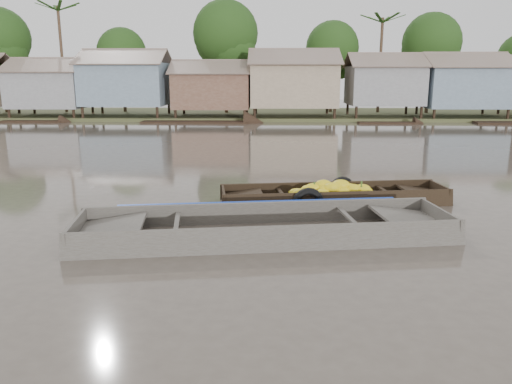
{
  "coord_description": "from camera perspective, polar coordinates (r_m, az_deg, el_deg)",
  "views": [
    {
      "loc": [
        0.42,
        -10.05,
        3.53
      ],
      "look_at": [
        0.19,
        1.39,
        0.8
      ],
      "focal_mm": 35.0,
      "sensor_mm": 36.0,
      "label": 1
    }
  ],
  "objects": [
    {
      "name": "riverbank",
      "position": [
        42.0,
        4.86,
        12.76
      ],
      "size": [
        120.0,
        12.47,
        10.22
      ],
      "color": "#384723",
      "rests_on": "ground"
    },
    {
      "name": "ground",
      "position": [
        10.66,
        -1.17,
        -5.92
      ],
      "size": [
        120.0,
        120.0,
        0.0
      ],
      "primitive_type": "plane",
      "color": "#4C433A",
      "rests_on": "ground"
    },
    {
      "name": "distant_boats",
      "position": [
        35.07,
        14.78,
        7.13
      ],
      "size": [
        44.77,
        16.44,
        0.35
      ],
      "color": "black",
      "rests_on": "ground"
    },
    {
      "name": "banana_boat",
      "position": [
        14.06,
        8.48,
        -0.45
      ],
      "size": [
        6.44,
        2.29,
        0.9
      ],
      "rotation": [
        0.0,
        0.0,
        0.13
      ],
      "color": "black",
      "rests_on": "ground"
    },
    {
      "name": "viewer_boat",
      "position": [
        11.13,
        1.09,
        -4.66
      ],
      "size": [
        8.47,
        3.22,
        0.66
      ],
      "rotation": [
        0.0,
        0.0,
        0.13
      ],
      "color": "#403C36",
      "rests_on": "ground"
    }
  ]
}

